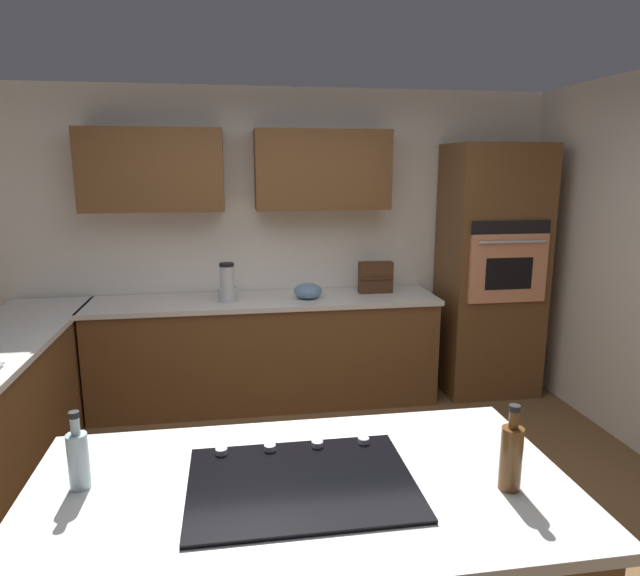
{
  "coord_description": "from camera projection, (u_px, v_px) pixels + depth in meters",
  "views": [
    {
      "loc": [
        0.35,
        2.77,
        1.95
      ],
      "look_at": [
        -0.29,
        -1.27,
        1.07
      ],
      "focal_mm": 31.56,
      "sensor_mm": 36.0,
      "label": 1
    }
  ],
  "objects": [
    {
      "name": "blender",
      "position": [
        227.0,
        285.0,
        4.48
      ],
      "size": [
        0.15,
        0.15,
        0.31
      ],
      "color": "silver",
      "rests_on": "countertop_back"
    },
    {
      "name": "oil_bottle",
      "position": [
        78.0,
        458.0,
        1.87
      ],
      "size": [
        0.07,
        0.07,
        0.27
      ],
      "color": "silver",
      "rests_on": "island_top"
    },
    {
      "name": "countertop_back",
      "position": [
        265.0,
        301.0,
        4.6
      ],
      "size": [
        2.84,
        0.64,
        0.04
      ],
      "primitive_type": "cube",
      "color": "silver",
      "rests_on": "lower_cabinets_back"
    },
    {
      "name": "second_bottle",
      "position": [
        511.0,
        455.0,
        1.86
      ],
      "size": [
        0.07,
        0.07,
        0.3
      ],
      "color": "brown",
      "rests_on": "island_top"
    },
    {
      "name": "spice_rack",
      "position": [
        376.0,
        277.0,
        4.79
      ],
      "size": [
        0.29,
        0.11,
        0.27
      ],
      "color": "#472B19",
      "rests_on": "countertop_back"
    },
    {
      "name": "mixing_bowl",
      "position": [
        308.0,
        291.0,
        4.59
      ],
      "size": [
        0.23,
        0.23,
        0.13
      ],
      "primitive_type": "ellipsoid",
      "color": "#668CB2",
      "rests_on": "countertop_back"
    },
    {
      "name": "ground_plane",
      "position": [
        305.0,
        524.0,
        3.14
      ],
      "size": [
        14.0,
        14.0,
        0.0
      ],
      "primitive_type": "plane",
      "color": "brown"
    },
    {
      "name": "cooktop",
      "position": [
        301.0,
        482.0,
        1.91
      ],
      "size": [
        0.76,
        0.56,
        0.03
      ],
      "color": "black",
      "rests_on": "island_top"
    },
    {
      "name": "wall_oven",
      "position": [
        491.0,
        271.0,
        4.85
      ],
      "size": [
        0.8,
        0.66,
        2.14
      ],
      "color": "brown",
      "rests_on": "ground"
    },
    {
      "name": "lower_cabinets_back",
      "position": [
        266.0,
        353.0,
        4.7
      ],
      "size": [
        2.8,
        0.6,
        0.86
      ],
      "primitive_type": "cube",
      "color": "brown",
      "rests_on": "ground"
    },
    {
      "name": "wall_back",
      "position": [
        265.0,
        227.0,
        4.8
      ],
      "size": [
        6.0,
        0.44,
        2.6
      ],
      "color": "white",
      "rests_on": "ground"
    },
    {
      "name": "island_top",
      "position": [
        301.0,
        490.0,
        1.91
      ],
      "size": [
        1.85,
        0.99,
        0.04
      ],
      "primitive_type": "cube",
      "color": "silver",
      "rests_on": "island_base"
    }
  ]
}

